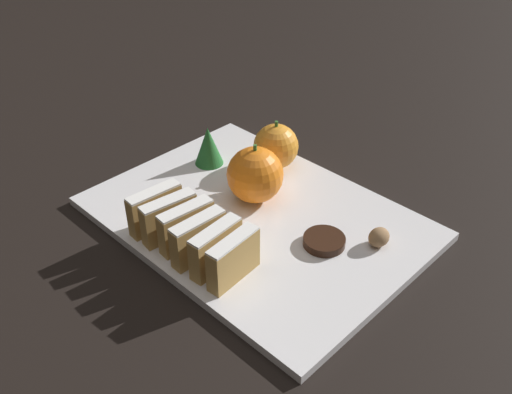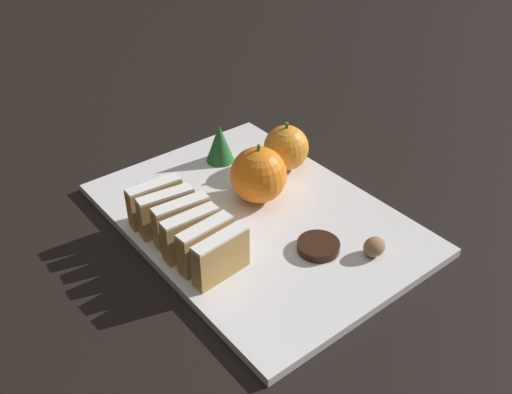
% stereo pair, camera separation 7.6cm
% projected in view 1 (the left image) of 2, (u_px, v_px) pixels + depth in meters
% --- Properties ---
extents(ground_plane, '(6.00, 6.00, 0.00)m').
position_uv_depth(ground_plane, '(256.00, 222.00, 0.79)').
color(ground_plane, black).
extents(serving_platter, '(0.32, 0.44, 0.01)m').
position_uv_depth(serving_platter, '(256.00, 218.00, 0.79)').
color(serving_platter, white).
rests_on(serving_platter, ground_plane).
extents(stollen_slice_front, '(0.08, 0.03, 0.06)m').
position_uv_depth(stollen_slice_front, '(233.00, 259.00, 0.66)').
color(stollen_slice_front, tan).
rests_on(stollen_slice_front, serving_platter).
extents(stollen_slice_second, '(0.08, 0.02, 0.06)m').
position_uv_depth(stollen_slice_second, '(216.00, 248.00, 0.68)').
color(stollen_slice_second, tan).
rests_on(stollen_slice_second, serving_platter).
extents(stollen_slice_third, '(0.08, 0.02, 0.06)m').
position_uv_depth(stollen_slice_third, '(199.00, 239.00, 0.69)').
color(stollen_slice_third, tan).
rests_on(stollen_slice_third, serving_platter).
extents(stollen_slice_fourth, '(0.08, 0.03, 0.06)m').
position_uv_depth(stollen_slice_fourth, '(187.00, 227.00, 0.71)').
color(stollen_slice_fourth, tan).
rests_on(stollen_slice_fourth, serving_platter).
extents(stollen_slice_fifth, '(0.08, 0.03, 0.06)m').
position_uv_depth(stollen_slice_fifth, '(169.00, 218.00, 0.73)').
color(stollen_slice_fifth, tan).
rests_on(stollen_slice_fifth, serving_platter).
extents(stollen_slice_sixth, '(0.08, 0.03, 0.06)m').
position_uv_depth(stollen_slice_sixth, '(155.00, 209.00, 0.74)').
color(stollen_slice_sixth, tan).
rests_on(stollen_slice_sixth, serving_platter).
extents(orange_near, '(0.08, 0.08, 0.09)m').
position_uv_depth(orange_near, '(255.00, 175.00, 0.79)').
color(orange_near, orange).
rests_on(orange_near, serving_platter).
extents(orange_far, '(0.07, 0.07, 0.08)m').
position_uv_depth(orange_far, '(276.00, 146.00, 0.87)').
color(orange_far, orange).
rests_on(orange_far, serving_platter).
extents(walnut, '(0.03, 0.02, 0.02)m').
position_uv_depth(walnut, '(379.00, 237.00, 0.72)').
color(walnut, '#8E6B47').
rests_on(walnut, serving_platter).
extents(chocolate_cookie, '(0.05, 0.05, 0.01)m').
position_uv_depth(chocolate_cookie, '(324.00, 241.00, 0.73)').
color(chocolate_cookie, black).
rests_on(chocolate_cookie, serving_platter).
extents(evergreen_sprig, '(0.04, 0.04, 0.06)m').
position_uv_depth(evergreen_sprig, '(208.00, 146.00, 0.87)').
color(evergreen_sprig, '#23662D').
rests_on(evergreen_sprig, serving_platter).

